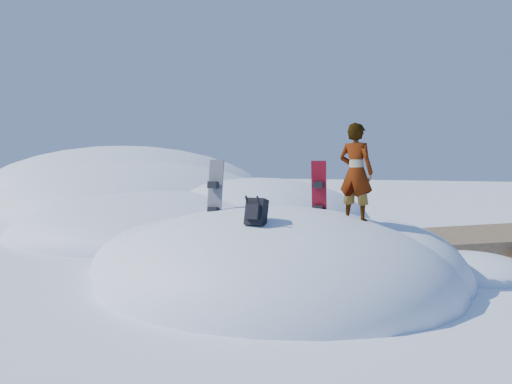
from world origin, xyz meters
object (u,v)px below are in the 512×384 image
at_px(snowboard_red, 319,199).
at_px(snowboard_dark, 214,201).
at_px(backpack, 256,212).
at_px(person, 356,173).

xyz_separation_m(snowboard_red, snowboard_dark, (-1.71, -1.22, 0.01)).
relative_size(snowboard_red, backpack, 3.01).
relative_size(snowboard_dark, backpack, 3.04).
bearing_deg(snowboard_red, snowboard_dark, -148.22).
height_order(backpack, person, person).
height_order(snowboard_red, backpack, snowboard_red).
relative_size(snowboard_red, person, 0.90).
bearing_deg(backpack, snowboard_red, 80.89).
relative_size(snowboard_dark, person, 0.91).
distance_m(snowboard_red, person, 1.26).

